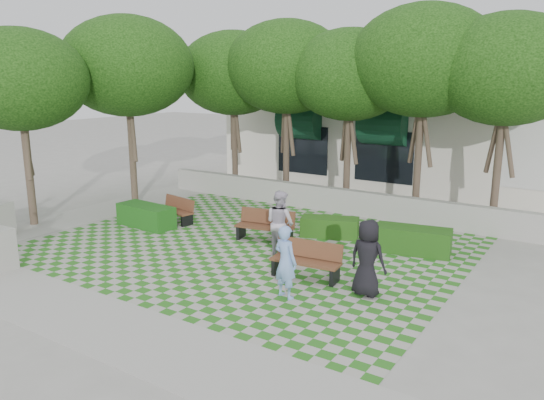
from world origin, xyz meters
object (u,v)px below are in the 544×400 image
Objects in this scene: bench_mid at (265,226)px; person_dark at (368,258)px; bench_west at (176,210)px; hedge_west at (146,216)px; hedge_midright at (330,227)px; hedge_east at (413,240)px; bench_east at (307,261)px; person_white at (280,223)px; person_blue at (286,262)px.

bench_mid is 4.83m from person_dark.
bench_west is 0.80× the size of hedge_west.
hedge_east is at bearing -1.65° from hedge_midright.
bench_east is 0.98× the size of person_white.
person_white reaches higher than person_dark.
bench_mid is 1.05× the size of hedge_midright.
bench_mid is 0.89× the size of hedge_east.
person_blue is (6.61, -3.42, 0.45)m from bench_west.
person_dark is (4.28, -2.18, 0.44)m from bench_mid.
bench_mid is 3.82m from bench_west.
person_dark reaches higher than person_blue.
hedge_midright is at bearing 178.35° from hedge_east.
hedge_east is 1.19× the size of hedge_midright.
bench_east is 1.06× the size of person_blue.
bench_west is 7.46m from person_blue.
hedge_west is (-4.24, -0.89, -0.09)m from bench_mid.
bench_east is 1.77m from person_dark.
bench_east is at bearing 157.61° from person_white.
hedge_east is 1.24× the size of person_blue.
person_dark is (1.49, 1.14, 0.05)m from person_blue.
person_dark is (2.81, -3.62, 0.59)m from hedge_midright.
person_blue reaches higher than hedge_west.
hedge_midright is 2.38m from person_white.
bench_west is 0.91× the size of person_white.
person_dark is at bearing -8.58° from hedge_west.
hedge_west reaches higher than hedge_midright.
person_dark is at bearing 172.19° from person_white.
bench_mid reaches higher than hedge_west.
person_blue is at bearing -87.30° from bench_east.
bench_west is (-6.41, 2.10, -0.04)m from bench_east.
person_blue reaches higher than bench_east.
person_blue is at bearing -16.07° from bench_west.
person_blue is (2.79, -3.31, 0.40)m from bench_mid.
bench_west is at bearing 67.34° from hedge_west.
bench_east is at bearing -6.82° from bench_west.
bench_west reaches higher than hedge_east.
person_dark is at bearing -129.98° from person_blue.
bench_east is 0.86× the size of hedge_east.
person_white is at bearing -42.45° from person_blue.
bench_west is at bearing -10.90° from person_dark.
hedge_east is at bearing -93.53° from person_blue.
person_white is (5.30, 0.07, 0.56)m from hedge_west.
bench_mid is 2.06m from hedge_midright.
hedge_west is at bearing -178.15° from bench_mid.
bench_mid is at bearing -135.60° from hedge_midright.
bench_west is 5.46m from hedge_midright.
person_dark reaches higher than bench_mid.
hedge_midright is (-2.69, 0.08, -0.06)m from hedge_east.
hedge_midright is at bearing 22.22° from hedge_west.
hedge_midright is 4.62m from person_dark.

